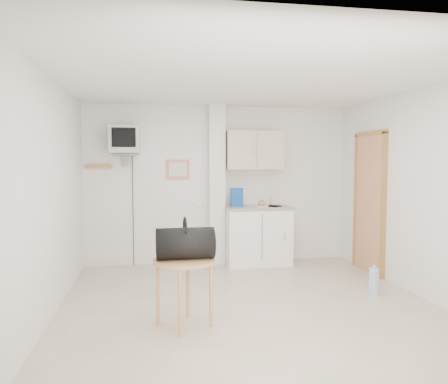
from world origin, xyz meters
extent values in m
plane|color=#B7AB90|center=(0.00, 0.00, 0.00)|extent=(4.50, 4.50, 0.00)
cube|color=white|center=(0.00, 2.25, 1.25)|extent=(4.20, 0.04, 2.50)
cube|color=white|center=(0.00, -2.25, 1.25)|extent=(4.20, 0.04, 2.50)
cube|color=white|center=(-2.10, 0.00, 1.25)|extent=(0.04, 4.50, 2.50)
cube|color=white|center=(2.10, 0.00, 1.25)|extent=(0.04, 4.50, 2.50)
cube|color=white|center=(0.00, 0.00, 2.50)|extent=(4.20, 4.50, 0.04)
cube|color=white|center=(-0.05, 2.14, 1.25)|extent=(0.25, 0.22, 2.50)
cube|color=#D86E57|center=(-0.65, 2.23, 1.50)|extent=(0.36, 0.03, 0.30)
cube|color=silver|center=(-0.65, 2.22, 1.50)|extent=(0.28, 0.01, 0.22)
cube|color=#AF7947|center=(-1.85, 2.22, 1.55)|extent=(0.40, 0.05, 0.06)
cube|color=white|center=(-0.32, 2.24, 0.95)|extent=(0.15, 0.02, 0.08)
cylinder|color=#AF7947|center=(-2.00, 2.16, 1.54)|extent=(0.02, 0.08, 0.02)
cylinder|color=#AF7947|center=(-1.90, 2.16, 1.54)|extent=(0.02, 0.08, 0.02)
cylinder|color=#AF7947|center=(-1.80, 2.16, 1.54)|extent=(0.02, 0.08, 0.02)
cylinder|color=#AF7947|center=(-1.70, 2.16, 1.54)|extent=(0.02, 0.08, 0.02)
cube|color=#955D36|center=(2.08, 1.25, 1.00)|extent=(0.04, 0.75, 2.00)
cube|color=#975E31|center=(2.07, 1.25, 1.00)|extent=(0.06, 0.87, 2.06)
cube|color=white|center=(0.58, 1.98, 0.44)|extent=(1.00, 0.55, 0.88)
cube|color=#A9A08F|center=(0.58, 1.98, 0.90)|extent=(1.03, 0.58, 0.04)
cylinder|color=#B7B7BA|center=(0.83, 1.98, 0.90)|extent=(0.30, 0.30, 0.05)
cylinder|color=#B7B7BA|center=(0.83, 2.12, 1.00)|extent=(0.02, 0.02, 0.16)
cylinder|color=#B7B7BA|center=(0.83, 2.06, 1.07)|extent=(0.02, 0.13, 0.02)
cube|color=beige|center=(0.55, 2.09, 1.80)|extent=(0.90, 0.32, 0.60)
cube|color=#1246A3|center=(0.25, 2.03, 1.06)|extent=(0.19, 0.07, 0.29)
cylinder|color=white|center=(0.63, 1.93, 0.93)|extent=(0.22, 0.22, 0.01)
sphere|color=tan|center=(0.63, 1.93, 0.97)|extent=(0.11, 0.11, 0.11)
cube|color=slate|center=(-1.45, 2.09, 1.73)|extent=(0.36, 0.32, 0.02)
cube|color=slate|center=(-1.45, 2.22, 1.65)|extent=(0.10, 0.06, 0.20)
cube|color=#AFAFB1|center=(-1.45, 2.02, 1.95)|extent=(0.44, 0.42, 0.40)
cube|color=black|center=(-1.45, 1.80, 1.97)|extent=(0.34, 0.02, 0.28)
cylinder|color=black|center=(-1.35, 2.23, 0.86)|extent=(0.01, 0.01, 1.73)
cylinder|color=#AF7947|center=(-0.76, -0.44, 0.65)|extent=(0.61, 0.61, 0.03)
cylinder|color=#AF7947|center=(-0.50, -0.49, 0.32)|extent=(0.04, 0.04, 0.64)
cylinder|color=#AF7947|center=(-0.70, -0.18, 0.32)|extent=(0.04, 0.04, 0.64)
cylinder|color=#AF7947|center=(-1.02, -0.38, 0.32)|extent=(0.04, 0.04, 0.64)
cylinder|color=#AF7947|center=(-0.82, -0.69, 0.32)|extent=(0.04, 0.04, 0.64)
cylinder|color=black|center=(-0.75, -0.42, 0.82)|extent=(0.57, 0.32, 0.31)
torus|color=black|center=(-0.75, -0.42, 0.97)|extent=(0.03, 0.24, 0.24)
cylinder|color=#A4C0DE|center=(1.61, 0.22, 0.16)|extent=(0.12, 0.12, 0.32)
cylinder|color=#A4C0DE|center=(1.61, 0.22, 0.34)|extent=(0.04, 0.04, 0.04)
camera|label=1|loc=(-1.08, -4.65, 1.62)|focal=35.00mm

